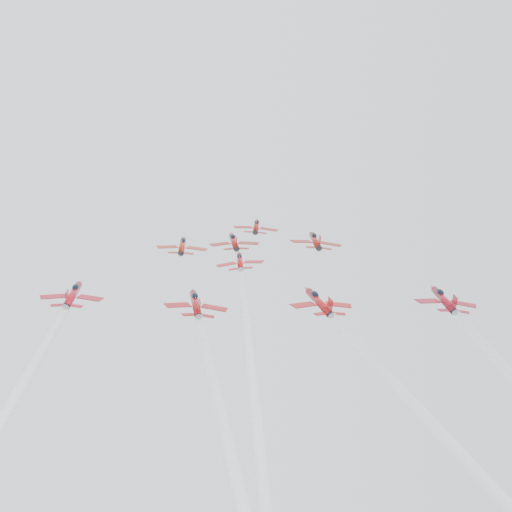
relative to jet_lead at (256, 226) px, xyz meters
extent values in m
cylinder|color=#9B0F0E|center=(0.00, -0.33, -0.27)|extent=(1.12, 9.39, 6.00)
cone|color=#9B0F0E|center=(0.00, 5.06, 2.80)|extent=(1.12, 2.50, 2.08)
cone|color=black|center=(0.00, -5.27, -3.09)|extent=(1.12, 1.61, 1.58)
ellipsoid|color=black|center=(0.00, 1.45, 1.33)|extent=(1.02, 2.40, 1.90)
cube|color=#9B0F0E|center=(-2.74, -1.01, -0.72)|extent=(4.18, 2.75, 0.99)
cube|color=#9B0F0E|center=(2.74, -1.01, -0.72)|extent=(4.18, 2.75, 0.99)
cube|color=#9B0F0E|center=(0.00, -4.82, -1.42)|extent=(0.12, 2.60, 2.67)
cube|color=#9B0F0E|center=(-1.42, -4.39, -2.58)|extent=(2.01, 1.37, 0.57)
cube|color=#9B0F0E|center=(1.42, -4.39, -2.58)|extent=(2.01, 1.37, 0.57)
cylinder|color=#A3200F|center=(-15.57, -15.35, -8.82)|extent=(1.11, 9.34, 5.97)
cone|color=#A3200F|center=(-15.57, -9.99, -5.77)|extent=(1.11, 2.48, 2.07)
cone|color=black|center=(-15.57, -20.27, -11.62)|extent=(1.11, 1.60, 1.57)
ellipsoid|color=black|center=(-15.57, -13.58, -7.23)|extent=(1.01, 2.38, 1.89)
cube|color=#A3200F|center=(-18.30, -16.03, -9.26)|extent=(4.16, 2.74, 0.99)
cube|color=#A3200F|center=(-12.84, -16.03, -9.26)|extent=(4.16, 2.74, 0.99)
cube|color=#A3200F|center=(-15.57, -19.82, -9.97)|extent=(0.12, 2.58, 2.66)
cube|color=#A3200F|center=(-16.99, -19.39, -11.12)|extent=(2.00, 1.36, 0.57)
cube|color=#A3200F|center=(-14.16, -19.39, -11.12)|extent=(2.00, 1.36, 0.57)
cylinder|color=maroon|center=(-5.58, -11.83, -6.81)|extent=(1.13, 9.49, 6.07)
cone|color=maroon|center=(-5.58, -6.38, -3.71)|extent=(1.13, 2.52, 2.10)
cone|color=black|center=(-5.58, -16.83, -9.66)|extent=(1.13, 1.63, 1.59)
ellipsoid|color=black|center=(-5.58, -10.03, -5.20)|extent=(1.03, 2.42, 1.92)
cube|color=maroon|center=(-8.35, -12.52, -7.27)|extent=(4.23, 2.79, 1.00)
cube|color=maroon|center=(-2.80, -12.52, -7.27)|extent=(4.23, 2.79, 1.00)
cube|color=maroon|center=(-5.58, -16.37, -7.98)|extent=(0.12, 2.63, 2.70)
cube|color=maroon|center=(-7.02, -15.94, -9.15)|extent=(2.03, 1.38, 0.58)
cube|color=maroon|center=(-4.14, -15.94, -9.15)|extent=(2.03, 1.38, 0.58)
cylinder|color=maroon|center=(10.92, -9.66, -5.58)|extent=(1.21, 10.16, 6.50)
cone|color=maroon|center=(10.92, -3.82, -2.26)|extent=(1.21, 2.70, 2.25)
cone|color=black|center=(10.92, -15.02, -8.63)|extent=(1.21, 1.75, 1.71)
ellipsoid|color=black|center=(10.92, -7.73, -3.85)|extent=(1.10, 2.59, 2.06)
cube|color=maroon|center=(7.95, -10.40, -6.06)|extent=(4.53, 2.98, 1.08)
cube|color=maroon|center=(13.89, -10.40, -6.06)|extent=(4.53, 2.98, 1.08)
cube|color=maroon|center=(10.92, -14.52, -6.83)|extent=(0.13, 2.81, 2.89)
cube|color=maroon|center=(9.38, -14.06, -8.09)|extent=(2.17, 1.48, 0.62)
cube|color=maroon|center=(12.46, -14.06, -8.09)|extent=(2.17, 1.48, 0.62)
cylinder|color=#AE1013|center=(-5.37, -23.51, -13.47)|extent=(0.98, 8.26, 5.28)
cone|color=#AE1013|center=(-5.37, -18.77, -10.77)|extent=(0.98, 2.20, 1.83)
cone|color=black|center=(-5.37, -27.87, -15.94)|extent=(0.98, 1.42, 1.39)
ellipsoid|color=black|center=(-5.37, -21.95, -12.06)|extent=(0.89, 2.11, 1.67)
cube|color=#AE1013|center=(-7.79, -24.11, -13.86)|extent=(3.68, 2.42, 0.87)
cube|color=#AE1013|center=(-2.96, -24.11, -13.86)|extent=(3.68, 2.42, 0.87)
cube|color=#AE1013|center=(-5.37, -27.47, -14.48)|extent=(0.11, 2.29, 2.35)
cube|color=#AE1013|center=(-6.63, -27.09, -15.50)|extent=(1.77, 1.20, 0.50)
cube|color=#AE1013|center=(-4.12, -27.09, -15.50)|extent=(1.77, 1.20, 0.50)
cylinder|color=white|center=(-5.37, -63.18, -36.04)|extent=(1.25, 70.61, 40.93)
cylinder|color=#A40F1E|center=(-31.33, -40.53, -23.15)|extent=(1.07, 8.97, 5.73)
cone|color=#A40F1E|center=(-31.33, -35.38, -20.22)|extent=(1.07, 2.39, 1.99)
cone|color=black|center=(-31.33, -45.26, -25.84)|extent=(1.07, 1.54, 1.51)
ellipsoid|color=black|center=(-31.33, -38.83, -21.63)|extent=(0.97, 2.29, 1.82)
cube|color=#A40F1E|center=(-33.95, -41.18, -23.58)|extent=(4.00, 2.63, 0.95)
cube|color=#A40F1E|center=(-28.71, -41.18, -23.58)|extent=(4.00, 2.63, 0.95)
cube|color=#A40F1E|center=(-31.33, -44.82, -24.25)|extent=(0.12, 2.48, 2.55)
cube|color=#A40F1E|center=(-32.69, -44.42, -25.36)|extent=(1.92, 1.31, 0.55)
cube|color=#A40F1E|center=(-29.97, -44.42, -25.36)|extent=(1.92, 1.31, 0.55)
cylinder|color=#A10F13|center=(-13.42, -43.09, -24.61)|extent=(1.08, 9.08, 5.81)
cone|color=#A10F13|center=(-13.42, -37.88, -21.64)|extent=(1.08, 2.42, 2.01)
cone|color=black|center=(-13.42, -47.88, -27.33)|extent=(1.08, 1.56, 1.52)
ellipsoid|color=black|center=(-13.42, -41.37, -23.06)|extent=(0.98, 2.32, 1.84)
cube|color=#A10F13|center=(-16.08, -43.75, -25.04)|extent=(4.04, 2.66, 0.96)
cube|color=#A10F13|center=(-10.77, -43.75, -25.04)|extent=(4.04, 2.66, 0.96)
cube|color=#A10F13|center=(-13.42, -47.44, -25.73)|extent=(0.12, 2.51, 2.59)
cube|color=#A10F13|center=(-14.80, -47.03, -26.85)|extent=(1.94, 1.32, 0.55)
cube|color=#A10F13|center=(-12.05, -47.03, -26.85)|extent=(1.94, 1.32, 0.55)
cylinder|color=#A81013|center=(5.08, -41.61, -23.77)|extent=(1.12, 9.40, 6.01)
cone|color=#A81013|center=(5.08, -36.22, -20.70)|extent=(1.12, 2.50, 2.08)
cone|color=black|center=(5.08, -46.57, -26.59)|extent=(1.12, 1.62, 1.58)
ellipsoid|color=black|center=(5.08, -39.83, -22.17)|extent=(1.02, 2.40, 1.90)
cube|color=#A81013|center=(2.33, -42.29, -24.21)|extent=(4.19, 2.76, 0.99)
cube|color=#A81013|center=(7.83, -42.29, -24.21)|extent=(4.19, 2.76, 0.99)
cube|color=#A81013|center=(5.08, -46.11, -24.92)|extent=(0.12, 2.60, 2.68)
cube|color=#A81013|center=(3.66, -45.68, -26.08)|extent=(2.01, 1.37, 0.57)
cube|color=#A81013|center=(6.51, -45.68, -26.08)|extent=(2.01, 1.37, 0.57)
cylinder|color=maroon|center=(25.21, -39.72, -22.69)|extent=(1.14, 9.56, 6.11)
cone|color=maroon|center=(25.21, -34.23, -19.57)|extent=(1.14, 2.54, 2.12)
cone|color=black|center=(25.21, -44.76, -25.56)|extent=(1.14, 1.64, 1.60)
ellipsoid|color=black|center=(25.21, -37.91, -21.06)|extent=(1.04, 2.44, 1.94)
cube|color=maroon|center=(22.42, -40.41, -23.14)|extent=(4.26, 2.80, 1.01)
cube|color=maroon|center=(28.01, -40.41, -23.14)|extent=(4.26, 2.80, 1.01)
cube|color=maroon|center=(25.21, -44.29, -23.86)|extent=(0.12, 2.64, 2.72)
cube|color=maroon|center=(23.76, -43.86, -25.05)|extent=(2.04, 1.39, 0.58)
cube|color=maroon|center=(26.66, -43.86, -25.05)|extent=(2.04, 1.39, 0.58)
camera|label=1|loc=(-15.62, -145.24, -42.38)|focal=50.00mm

